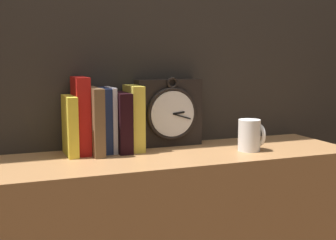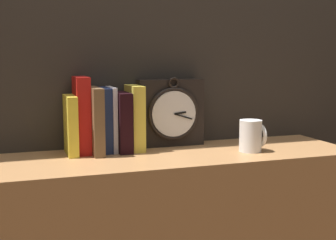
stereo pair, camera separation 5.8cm
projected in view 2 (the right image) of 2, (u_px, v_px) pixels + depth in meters
The scene contains 9 objects.
clock at pixel (171, 113), 1.56m from camera, with size 0.22×0.07×0.23m.
book_slot0_yellow at pixel (71, 125), 1.42m from camera, with size 0.03×0.13×0.18m.
book_slot1_red at pixel (82, 115), 1.44m from camera, with size 0.04×0.11×0.24m.
book_slot2_brown at pixel (95, 121), 1.44m from camera, with size 0.03×0.15×0.20m.
book_slot3_navy at pixel (105, 120), 1.47m from camera, with size 0.03×0.11×0.20m.
book_slot4_white at pixel (112, 119), 1.47m from camera, with size 0.01×0.11×0.20m.
book_slot5_black at pixel (122, 122), 1.47m from camera, with size 0.04×0.14×0.19m.
book_slot6_yellow at pixel (135, 118), 1.49m from camera, with size 0.04×0.12×0.21m.
mug at pixel (252, 136), 1.47m from camera, with size 0.08×0.07×0.10m.
Camera 2 is at (-0.45, -1.33, 1.12)m, focal length 50.00 mm.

